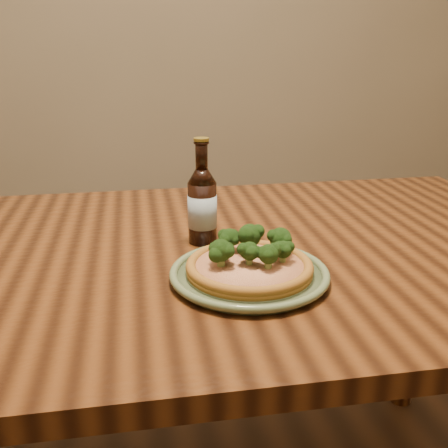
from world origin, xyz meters
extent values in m
cube|color=#4E2810|center=(0.00, 0.10, 0.73)|extent=(1.60, 0.90, 0.04)
cylinder|color=#4E2810|center=(0.73, 0.48, 0.35)|extent=(0.07, 0.07, 0.71)
cylinder|color=#5D6C4A|center=(0.08, -0.06, 0.76)|extent=(0.25, 0.25, 0.01)
torus|color=#5D6C4A|center=(0.08, -0.06, 0.76)|extent=(0.27, 0.27, 0.01)
torus|color=#5D6C4A|center=(0.08, -0.06, 0.76)|extent=(0.22, 0.22, 0.01)
cylinder|color=#925E21|center=(0.08, -0.06, 0.77)|extent=(0.22, 0.22, 0.01)
torus|color=#925E21|center=(0.08, -0.06, 0.78)|extent=(0.22, 0.22, 0.02)
cylinder|color=#E4C18B|center=(0.08, -0.06, 0.78)|extent=(0.18, 0.18, 0.01)
sphere|color=#274C17|center=(0.08, -0.06, 0.80)|extent=(0.04, 0.04, 0.03)
sphere|color=#274C17|center=(0.04, -0.02, 0.80)|extent=(0.04, 0.04, 0.03)
sphere|color=#274C17|center=(0.11, -0.08, 0.80)|extent=(0.05, 0.05, 0.03)
sphere|color=#274C17|center=(0.09, 0.00, 0.81)|extent=(0.05, 0.05, 0.04)
sphere|color=#274C17|center=(0.03, -0.05, 0.81)|extent=(0.05, 0.05, 0.04)
sphere|color=#274C17|center=(0.06, 0.01, 0.80)|extent=(0.05, 0.05, 0.03)
sphere|color=#274C17|center=(0.15, -0.02, 0.81)|extent=(0.05, 0.05, 0.04)
sphere|color=#274C17|center=(0.14, -0.06, 0.80)|extent=(0.04, 0.04, 0.03)
cylinder|color=black|center=(0.03, 0.13, 0.81)|extent=(0.06, 0.06, 0.12)
cone|color=black|center=(0.03, 0.13, 0.89)|extent=(0.06, 0.06, 0.03)
cylinder|color=black|center=(0.03, 0.13, 0.93)|extent=(0.02, 0.02, 0.06)
torus|color=black|center=(0.03, 0.13, 0.95)|extent=(0.03, 0.03, 0.00)
cylinder|color=#A58C33|center=(0.03, 0.13, 0.96)|extent=(0.03, 0.03, 0.01)
cylinder|color=#9FB0C0|center=(0.03, 0.13, 0.82)|extent=(0.06, 0.06, 0.07)
camera|label=1|loc=(-0.10, -0.85, 1.14)|focal=42.00mm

